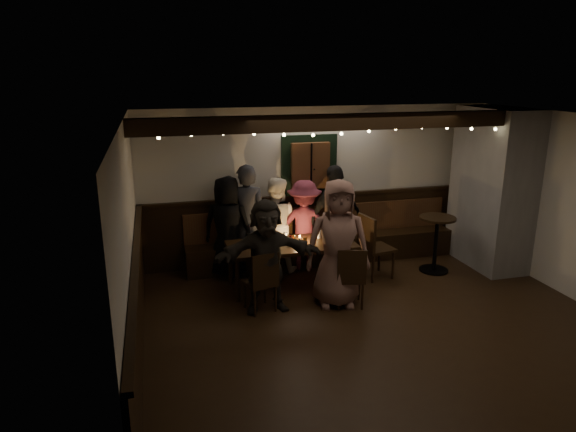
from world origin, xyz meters
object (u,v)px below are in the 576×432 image
object	(u,v)px
dining_table	(291,247)
person_e	(335,216)
person_b	(247,219)
person_g	(338,244)
person_a	(228,227)
person_f	(267,256)
chair_near_right	(351,274)
person_c	(275,224)
chair_end	(372,243)
chair_near_left	(263,279)
person_d	(304,225)
high_top	(436,237)

from	to	relation	value
dining_table	person_e	bearing A→B (deg)	34.87
person_b	person_g	world-z (taller)	person_g
person_a	person_f	world-z (taller)	person_a
chair_near_right	person_c	world-z (taller)	person_c
chair_near_right	person_c	bearing A→B (deg)	112.33
chair_end	person_f	world-z (taller)	person_f
person_f	chair_near_right	bearing A→B (deg)	-10.66
chair_near_left	person_d	world-z (taller)	person_d
chair_end	person_e	xyz separation A→B (m)	(-0.38, 0.65, 0.28)
person_c	person_f	distance (m)	1.47
high_top	person_c	world-z (taller)	person_c
person_d	chair_near_left	bearing A→B (deg)	72.46
dining_table	person_c	world-z (taller)	person_c
high_top	person_d	world-z (taller)	person_d
person_c	person_d	size ratio (longest dim) A/B	1.04
person_a	person_e	xyz separation A→B (m)	(1.77, -0.03, 0.05)
chair_near_left	person_e	distance (m)	2.09
chair_near_right	person_e	distance (m)	1.63
dining_table	person_b	size ratio (longest dim) A/B	1.07
chair_near_left	chair_near_right	size ratio (longest dim) A/B	0.99
person_e	person_g	world-z (taller)	person_g
high_top	person_e	distance (m)	1.65
chair_near_right	person_b	size ratio (longest dim) A/B	0.49
person_f	person_d	bearing A→B (deg)	56.05
high_top	person_a	world-z (taller)	person_a
chair_end	person_b	xyz separation A→B (m)	(-1.83, 0.74, 0.31)
person_c	person_g	size ratio (longest dim) A/B	0.86
person_g	person_f	bearing A→B (deg)	-173.49
person_f	person_g	world-z (taller)	person_g
person_f	person_g	bearing A→B (deg)	-3.80
high_top	person_g	bearing A→B (deg)	-158.98
chair_near_left	person_g	xyz separation A→B (m)	(1.05, -0.02, 0.41)
person_d	person_e	world-z (taller)	person_e
person_b	chair_near_right	bearing A→B (deg)	141.57
person_e	person_f	distance (m)	1.96
person_c	person_f	size ratio (longest dim) A/B	0.99
person_d	person_e	distance (m)	0.54
high_top	person_g	distance (m)	2.13
chair_near_left	person_d	size ratio (longest dim) A/B	0.58
dining_table	person_d	bearing A→B (deg)	58.74
person_b	person_e	distance (m)	1.45
high_top	chair_near_right	bearing A→B (deg)	-153.58
person_c	person_e	xyz separation A→B (m)	(0.99, -0.08, 0.08)
dining_table	high_top	xyz separation A→B (m)	(2.41, -0.01, -0.04)
dining_table	chair_near_right	xyz separation A→B (m)	(0.59, -0.91, -0.13)
person_e	dining_table	bearing A→B (deg)	15.70
chair_end	person_d	distance (m)	1.13
dining_table	person_d	world-z (taller)	person_d
dining_table	person_b	xyz separation A→B (m)	(-0.53, 0.73, 0.27)
chair_near_right	person_d	xyz separation A→B (m)	(-0.20, 1.55, 0.25)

